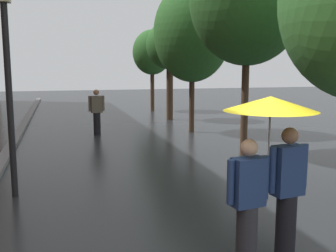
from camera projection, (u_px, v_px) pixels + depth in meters
The scene contains 7 objects.
kerb_strip at pixel (14, 141), 12.84m from camera, with size 0.30×36.00×0.12m, color slate.
street_tree_2 at pixel (192, 33), 14.45m from camera, with size 2.90×2.90×5.59m.
street_tree_3 at pixel (170, 46), 18.12m from camera, with size 2.21×2.21×4.62m.
street_tree_4 at pixel (152, 53), 21.92m from camera, with size 2.20×2.20×4.58m.
couple_under_umbrella at pixel (269, 154), 4.78m from camera, with size 1.18×1.14×2.13m.
street_lamp_post at pixel (8, 75), 7.17m from camera, with size 0.24×0.24×3.95m.
pedestrian_walking_midground at pixel (97, 112), 14.24m from camera, with size 0.59×0.26×1.68m.
Camera 1 is at (-1.71, -3.53, 2.47)m, focal length 41.54 mm.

